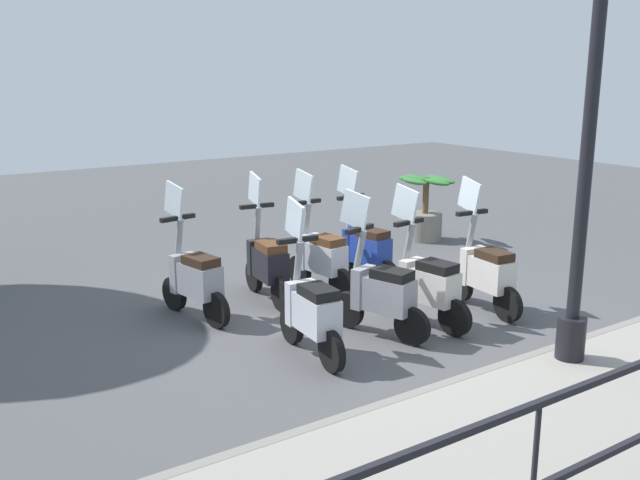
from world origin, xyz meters
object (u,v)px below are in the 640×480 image
object	(u,v)px
lamp_post_near	(588,146)
scooter_far_0	(364,248)
potted_palm	(425,213)
scooter_near_1	(426,284)
scooter_far_1	(320,256)
scooter_near_0	(485,271)
scooter_near_3	(311,310)
scooter_far_3	(194,278)
scooter_near_2	(380,293)
scooter_far_2	(267,262)

from	to	relation	value
lamp_post_near	scooter_far_0	distance (m)	3.69
potted_palm	scooter_near_1	xyz separation A→B (m)	(-3.03, 2.73, 0.04)
scooter_far_0	scooter_far_1	distance (m)	0.69
scooter_near_1	scooter_far_1	size ratio (longest dim) A/B	1.00
lamp_post_near	scooter_far_0	size ratio (longest dim) A/B	2.88
lamp_post_near	potted_palm	world-z (taller)	lamp_post_near
scooter_near_0	scooter_far_1	xyz separation A→B (m)	(1.64, 1.20, 0.00)
scooter_near_1	scooter_near_3	xyz separation A→B (m)	(-0.02, 1.52, 0.00)
scooter_near_3	scooter_near_1	bearing A→B (deg)	-84.36
scooter_near_1	scooter_far_3	xyz separation A→B (m)	(1.64, 2.00, 0.00)
scooter_near_1	scooter_near_2	distance (m)	0.61
potted_palm	scooter_far_0	bearing A→B (deg)	121.08
potted_palm	scooter_far_2	xyz separation A→B (m)	(-1.27, 3.73, 0.04)
potted_palm	scooter_far_2	world-z (taller)	scooter_far_2
scooter_far_0	scooter_far_3	size ratio (longest dim) A/B	1.00
lamp_post_near	scooter_far_1	xyz separation A→B (m)	(3.31, 0.56, -1.64)
potted_palm	scooter_far_3	bearing A→B (deg)	106.41
scooter_near_1	scooter_near_2	bearing A→B (deg)	78.03
scooter_far_0	scooter_far_1	bearing A→B (deg)	82.86
scooter_far_2	scooter_far_3	size ratio (longest dim) A/B	1.00
potted_palm	scooter_far_1	xyz separation A→B (m)	(-1.40, 3.03, 0.04)
scooter_far_0	scooter_far_3	bearing A→B (deg)	83.12
lamp_post_near	scooter_far_2	bearing A→B (deg)	20.18
scooter_near_2	scooter_far_1	size ratio (longest dim) A/B	1.00
potted_palm	scooter_near_1	size ratio (longest dim) A/B	0.69
scooter_near_1	scooter_near_3	world-z (taller)	same
scooter_near_0	scooter_near_2	world-z (taller)	same
lamp_post_near	scooter_near_3	size ratio (longest dim) A/B	2.88
scooter_near_1	scooter_far_2	xyz separation A→B (m)	(1.75, 1.00, 0.00)
scooter_near_0	scooter_near_3	size ratio (longest dim) A/B	1.00
scooter_near_2	scooter_far_1	distance (m)	1.62
scooter_far_0	scooter_near_3	bearing A→B (deg)	124.03
scooter_far_2	scooter_far_3	distance (m)	1.01
scooter_near_2	scooter_far_2	xyz separation A→B (m)	(1.71, 0.39, 0.00)
scooter_near_2	scooter_far_2	size ratio (longest dim) A/B	1.00
scooter_near_2	scooter_far_3	distance (m)	2.12
scooter_far_1	scooter_far_2	size ratio (longest dim) A/B	1.00
scooter_far_1	scooter_far_3	bearing A→B (deg)	83.88
scooter_far_0	scooter_far_3	xyz separation A→B (m)	(0.01, 2.40, 0.00)
scooter_far_0	scooter_far_3	distance (m)	2.40
lamp_post_near	scooter_near_0	distance (m)	2.43
scooter_near_2	potted_palm	bearing A→B (deg)	-65.10
scooter_near_1	scooter_near_3	distance (m)	1.52
scooter_near_3	scooter_far_2	bearing A→B (deg)	-11.17
scooter_far_3	scooter_near_2	bearing A→B (deg)	-148.98
lamp_post_near	scooter_far_3	bearing A→B (deg)	34.34
scooter_near_1	scooter_far_3	world-z (taller)	same
scooter_near_3	scooter_far_2	xyz separation A→B (m)	(1.77, -0.52, 0.00)
scooter_far_1	scooter_far_3	distance (m)	1.71
scooter_near_1	scooter_far_0	size ratio (longest dim) A/B	1.00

